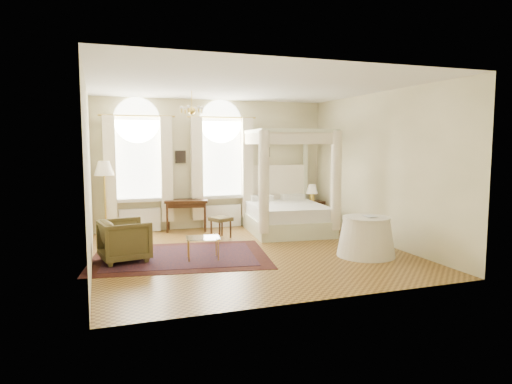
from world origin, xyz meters
The scene contains 18 objects.
ground centered at (0.00, 0.00, 0.00)m, with size 6.00×6.00×0.00m, color olive.
room_walls centered at (0.00, 0.00, 1.98)m, with size 6.00×6.00×6.00m.
window_left centered at (-1.90, 2.87, 1.49)m, with size 1.62×0.27×3.29m.
window_right centered at (0.20, 2.87, 1.49)m, with size 1.62×0.27×3.29m.
chandelier centered at (-0.90, 1.20, 2.91)m, with size 0.51×0.45×0.50m.
wall_pictures centered at (0.09, 2.97, 1.89)m, with size 2.54×0.03×0.39m.
canopy_bed centered at (1.55, 1.76, 0.57)m, with size 2.13×2.51×2.51m.
nightstand centered at (2.70, 2.52, 0.32)m, with size 0.44×0.40×0.63m, color #341F0E.
nightstand_lamp centered at (2.60, 2.48, 0.94)m, with size 0.31×0.31×0.46m.
writing_desk centered at (-0.77, 2.70, 0.67)m, with size 1.14×0.76×0.79m.
laptop centered at (-0.54, 2.83, 0.80)m, with size 0.36×0.23×0.03m, color black.
stool centered at (-0.19, 1.57, 0.41)m, with size 0.56×0.56×0.49m.
armchair centered at (-2.42, 0.12, 0.39)m, with size 0.84×0.86×0.78m, color #4B4020.
coffee_table centered at (-1.01, -0.23, 0.39)m, with size 0.68×0.52×0.43m.
floor_lamp centered at (-2.70, 2.70, 1.52)m, with size 0.46×0.46×1.78m.
oriental_rug centered at (-1.38, 0.11, 0.01)m, with size 3.69×2.91×0.01m.
side_table centered at (2.06, -1.00, 0.38)m, with size 1.13×1.13×0.77m.
book centered at (2.02, -1.04, 0.78)m, with size 0.19×0.26×0.02m, color black.
Camera 1 is at (-2.85, -8.55, 2.19)m, focal length 32.00 mm.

